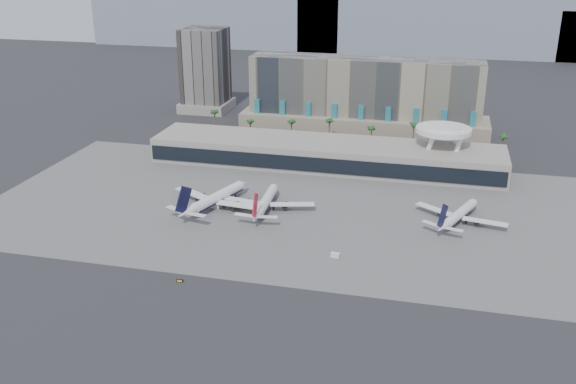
% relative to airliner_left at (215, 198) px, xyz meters
% --- Properties ---
extents(ground, '(900.00, 900.00, 0.00)m').
position_rel_airliner_left_xyz_m(ground, '(34.35, -46.71, -4.04)').
color(ground, '#232326').
rests_on(ground, ground).
extents(apron_pad, '(260.00, 130.00, 0.06)m').
position_rel_airliner_left_xyz_m(apron_pad, '(34.35, 8.29, -4.01)').
color(apron_pad, '#5B5B59').
rests_on(apron_pad, ground).
extents(mountain_ridge, '(680.00, 60.00, 70.00)m').
position_rel_airliner_left_xyz_m(mountain_ridge, '(62.23, 423.29, 25.85)').
color(mountain_ridge, gray).
rests_on(mountain_ridge, ground).
extents(hotel, '(140.00, 30.00, 42.00)m').
position_rel_airliner_left_xyz_m(hotel, '(44.35, 127.70, 12.77)').
color(hotel, gray).
rests_on(hotel, ground).
extents(office_tower, '(30.00, 30.00, 52.00)m').
position_rel_airliner_left_xyz_m(office_tower, '(-60.65, 153.29, 18.90)').
color(office_tower, black).
rests_on(office_tower, ground).
extents(terminal, '(170.00, 32.50, 14.50)m').
position_rel_airliner_left_xyz_m(terminal, '(34.35, 63.13, 2.48)').
color(terminal, '#AEA499').
rests_on(terminal, ground).
extents(saucer_structure, '(26.00, 26.00, 21.89)m').
position_rel_airliner_left_xyz_m(saucer_structure, '(89.35, 69.29, 14.41)').
color(saucer_structure, white).
rests_on(saucer_structure, ground).
extents(palm_row, '(157.80, 2.80, 13.10)m').
position_rel_airliner_left_xyz_m(palm_row, '(41.35, 98.29, 6.46)').
color(palm_row, brown).
rests_on(palm_row, ground).
extents(airliner_left, '(43.31, 44.80, 16.02)m').
position_rel_airliner_left_xyz_m(airliner_left, '(0.00, 0.00, 0.00)').
color(airliner_left, white).
rests_on(airliner_left, ground).
extents(airliner_centre, '(40.28, 41.51, 14.32)m').
position_rel_airliner_left_xyz_m(airliner_centre, '(20.80, 2.55, -0.43)').
color(airliner_centre, white).
rests_on(airliner_centre, ground).
extents(airliner_right, '(35.73, 36.83, 13.50)m').
position_rel_airliner_left_xyz_m(airliner_right, '(97.55, 8.10, -0.64)').
color(airliner_right, white).
rests_on(airliner_right, ground).
extents(service_vehicle_a, '(4.67, 2.29, 2.28)m').
position_rel_airliner_left_xyz_m(service_vehicle_a, '(-0.54, -0.29, -2.90)').
color(service_vehicle_a, silver).
rests_on(service_vehicle_a, ground).
extents(service_vehicle_b, '(3.25, 2.14, 1.56)m').
position_rel_airliner_left_xyz_m(service_vehicle_b, '(55.72, -32.46, -3.26)').
color(service_vehicle_b, silver).
rests_on(service_vehicle_b, ground).
extents(taxiway_sign, '(2.24, 0.76, 1.01)m').
position_rel_airliner_left_xyz_m(taxiway_sign, '(9.78, -61.78, -3.54)').
color(taxiway_sign, black).
rests_on(taxiway_sign, ground).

